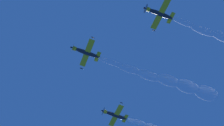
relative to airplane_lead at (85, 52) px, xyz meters
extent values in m
ellipsoid|color=#232328|center=(-0.11, -0.24, -0.02)|extent=(3.98, 6.89, 1.57)
cylinder|color=yellow|center=(1.18, 2.69, 0.13)|extent=(1.58, 1.35, 1.34)
cone|color=black|center=(1.45, 3.32, 0.16)|extent=(0.86, 0.90, 0.65)
cylinder|color=#3F3F47|center=(1.39, 3.18, 0.15)|extent=(2.67, 1.07, 2.85)
cube|color=yellow|center=(-0.22, -0.41, -0.20)|extent=(8.57, 4.84, 1.95)
ellipsoid|color=#232328|center=(-4.14, 1.26, 0.65)|extent=(0.65, 0.98, 0.34)
ellipsoid|color=#232328|center=(3.70, -2.08, -1.05)|extent=(0.65, 0.98, 0.34)
cube|color=yellow|center=(-1.32, -3.05, -0.11)|extent=(3.24, 2.12, 0.77)
cube|color=#232328|center=(-1.27, -3.18, 0.40)|extent=(0.80, 1.16, 1.21)
ellipsoid|color=#1E232D|center=(0.09, 0.00, 0.42)|extent=(1.42, 1.77, 0.88)
ellipsoid|color=#232328|center=(-19.99, -6.61, 1.58)|extent=(3.99, 6.90, 1.32)
cylinder|color=yellow|center=(-18.71, -3.68, 1.62)|extent=(1.55, 1.37, 1.29)
cone|color=black|center=(-18.44, -3.05, 1.63)|extent=(0.85, 0.91, 0.61)
cylinder|color=#3F3F47|center=(-18.50, -3.19, 1.63)|extent=(2.59, 1.12, 2.80)
cube|color=yellow|center=(-20.11, -6.79, 1.40)|extent=(8.62, 4.86, 1.66)
ellipsoid|color=#232328|center=(-16.18, -8.50, 0.67)|extent=(0.65, 0.99, 0.31)
cube|color=yellow|center=(-21.21, -9.43, 1.59)|extent=(3.25, 2.13, 0.65)
cube|color=#232328|center=(-21.16, -9.53, 2.11)|extent=(0.76, 1.18, 1.18)
ellipsoid|color=#1E232D|center=(-19.80, -6.36, 2.01)|extent=(1.41, 1.78, 0.81)
ellipsoid|color=#232328|center=(9.17, -19.74, 0.74)|extent=(3.95, 6.87, 1.61)
cylinder|color=yellow|center=(10.45, -16.81, 0.93)|extent=(1.56, 1.32, 1.32)
cone|color=black|center=(10.72, -16.18, 0.97)|extent=(0.85, 0.89, 0.64)
cylinder|color=#3F3F47|center=(10.66, -16.32, 0.96)|extent=(2.62, 1.02, 2.79)
cube|color=yellow|center=(9.06, -19.91, 0.56)|extent=(8.62, 4.86, 1.67)
ellipsoid|color=#232328|center=(5.12, -18.23, 1.27)|extent=(0.64, 0.98, 0.34)
cube|color=yellow|center=(7.95, -22.55, 0.62)|extent=(3.25, 2.12, 0.67)
cube|color=#232328|center=(7.99, -22.67, 1.14)|extent=(0.77, 1.13, 1.23)
ellipsoid|color=#1E232D|center=(9.35, -19.50, 1.19)|extent=(1.40, 1.75, 0.88)
ellipsoid|color=white|center=(-2.78, -6.62, -0.32)|extent=(4.22, 7.18, 1.69)
ellipsoid|color=white|center=(-4.77, -11.42, -0.58)|extent=(4.69, 7.40, 2.20)
ellipsoid|color=white|center=(-6.88, -16.46, -0.53)|extent=(5.16, 7.62, 2.71)
ellipsoid|color=white|center=(-9.60, -21.24, -0.80)|extent=(5.63, 7.83, 3.21)
ellipsoid|color=white|center=(-11.97, -26.16, -1.05)|extent=(6.10, 8.05, 3.72)
ellipsoid|color=white|center=(-14.18, -31.40, -1.09)|extent=(6.57, 8.27, 4.23)
ellipsoid|color=white|center=(-22.90, -12.96, 1.47)|extent=(4.22, 7.18, 1.69)
ellipsoid|color=white|center=(-24.80, -17.77, 1.12)|extent=(4.69, 7.40, 2.20)
ellipsoid|color=white|center=(-27.35, -22.72, 0.93)|extent=(5.16, 7.62, 2.71)
ellipsoid|color=white|center=(6.33, -26.13, 0.56)|extent=(4.22, 7.18, 1.69)
camera|label=1|loc=(-27.51, 17.05, -70.18)|focal=48.05mm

